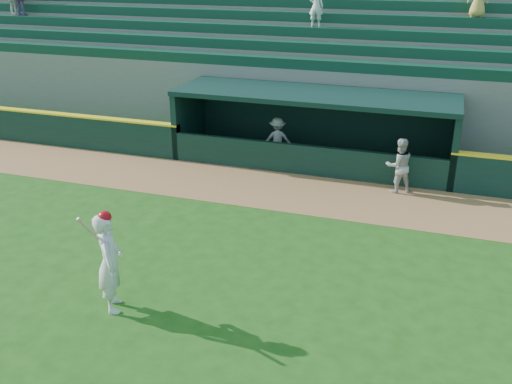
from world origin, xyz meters
TOP-DOWN VIEW (x-y plane):
  - ground at (0.00, 0.00)m, footprint 120.00×120.00m
  - warning_track at (0.00, 4.90)m, footprint 40.00×3.00m
  - dugout_player_front at (3.07, 5.96)m, footprint 1.01×0.93m
  - dugout_player_inside at (-1.20, 7.51)m, footprint 1.11×0.81m
  - dugout at (0.00, 8.00)m, footprint 9.40×2.80m
  - stands at (0.02, 12.57)m, footprint 34.50×6.25m
  - batter_at_plate at (-1.79, -2.20)m, footprint 0.82×0.92m

SIDE VIEW (x-z plane):
  - ground at x=0.00m, z-range 0.00..0.00m
  - warning_track at x=0.00m, z-range 0.00..0.01m
  - dugout_player_inside at x=-1.20m, z-range 0.00..1.55m
  - dugout_player_front at x=3.07m, z-range 0.00..1.69m
  - batter_at_plate at x=-1.79m, z-range -0.01..2.17m
  - dugout at x=0.00m, z-range 0.13..2.59m
  - stands at x=0.02m, z-range -1.36..6.17m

